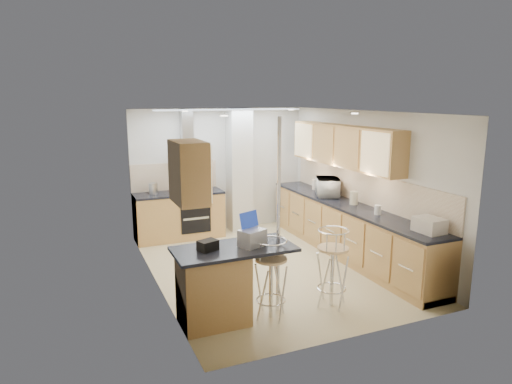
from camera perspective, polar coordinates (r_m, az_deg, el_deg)
name	(u,v)px	position (r m, az deg, el deg)	size (l,w,h in m)	color
ground	(268,267)	(7.55, 1.53, -9.34)	(4.80, 4.80, 0.00)	beige
room_shell	(277,169)	(7.61, 2.64, 2.86)	(3.64, 4.84, 2.51)	silver
right_counter	(347,230)	(8.11, 11.26, -4.62)	(0.63, 4.40, 0.92)	tan
back_counter	(179,215)	(9.02, -9.57, -2.88)	(1.70, 0.63, 0.92)	tan
peninsula	(234,283)	(5.74, -2.73, -11.33)	(1.47, 0.72, 0.94)	tan
microwave	(328,187)	(8.55, 8.96, 0.62)	(0.60, 0.40, 0.33)	white
laptop	(252,238)	(5.59, -0.48, -5.73)	(0.30, 0.23, 0.21)	#A7A9AF
bag	(208,245)	(5.48, -6.04, -6.64)	(0.22, 0.16, 0.12)	black
bar_stool_near	(271,279)	(5.76, 1.88, -10.78)	(0.42, 0.42, 1.03)	#DEBB77
bar_stool_end	(332,268)	(6.15, 9.50, -9.29)	(0.43, 0.43, 1.06)	#DEBB77
jar_a	(315,185)	(9.10, 7.41, 0.94)	(0.12, 0.12, 0.20)	beige
jar_b	(332,194)	(8.43, 9.54, -0.25)	(0.11, 0.11, 0.13)	beige
jar_c	(354,198)	(7.96, 12.13, -0.73)	(0.14, 0.14, 0.22)	beige
jar_d	(378,210)	(7.37, 14.97, -2.18)	(0.10, 0.10, 0.15)	white
bread_bin	(429,225)	(6.64, 20.86, -3.88)	(0.30, 0.38, 0.20)	beige
kettle	(153,188)	(8.84, -12.73, 0.44)	(0.16, 0.16, 0.21)	#B4B6B9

